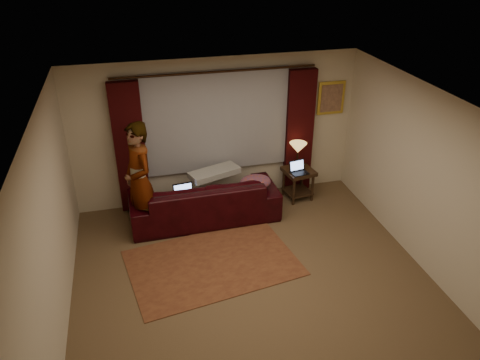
% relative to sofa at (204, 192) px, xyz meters
% --- Properties ---
extents(floor, '(5.00, 5.00, 0.01)m').
position_rel_sofa_xyz_m(floor, '(0.37, -1.82, -0.51)').
color(floor, brown).
rests_on(floor, ground).
extents(ceiling, '(5.00, 5.00, 0.02)m').
position_rel_sofa_xyz_m(ceiling, '(0.37, -1.82, 2.10)').
color(ceiling, silver).
rests_on(ceiling, ground).
extents(wall_back, '(5.00, 0.02, 2.60)m').
position_rel_sofa_xyz_m(wall_back, '(0.37, 0.68, 0.80)').
color(wall_back, beige).
rests_on(wall_back, ground).
extents(wall_front, '(5.00, 0.02, 2.60)m').
position_rel_sofa_xyz_m(wall_front, '(0.37, -4.32, 0.80)').
color(wall_front, beige).
rests_on(wall_front, ground).
extents(wall_left, '(0.02, 5.00, 2.60)m').
position_rel_sofa_xyz_m(wall_left, '(-2.13, -1.82, 0.80)').
color(wall_left, beige).
rests_on(wall_left, ground).
extents(wall_right, '(0.02, 5.00, 2.60)m').
position_rel_sofa_xyz_m(wall_right, '(2.87, -1.82, 0.80)').
color(wall_right, beige).
rests_on(wall_right, ground).
extents(sheer_curtain, '(2.50, 0.05, 1.80)m').
position_rel_sofa_xyz_m(sheer_curtain, '(0.37, 0.62, 1.00)').
color(sheer_curtain, gray).
rests_on(sheer_curtain, wall_back).
extents(drape_left, '(0.50, 0.14, 2.30)m').
position_rel_sofa_xyz_m(drape_left, '(-1.13, 0.57, 0.68)').
color(drape_left, black).
rests_on(drape_left, floor).
extents(drape_right, '(0.50, 0.14, 2.30)m').
position_rel_sofa_xyz_m(drape_right, '(1.87, 0.57, 0.68)').
color(drape_right, black).
rests_on(drape_right, floor).
extents(curtain_rod, '(0.04, 0.04, 3.40)m').
position_rel_sofa_xyz_m(curtain_rod, '(0.37, 0.57, 1.88)').
color(curtain_rod, black).
rests_on(curtain_rod, wall_back).
extents(picture_frame, '(0.50, 0.04, 0.60)m').
position_rel_sofa_xyz_m(picture_frame, '(2.47, 0.65, 1.25)').
color(picture_frame, gold).
rests_on(picture_frame, wall_back).
extents(sofa, '(2.51, 1.12, 1.01)m').
position_rel_sofa_xyz_m(sofa, '(0.00, 0.00, 0.00)').
color(sofa, black).
rests_on(sofa, floor).
extents(throw_blanket, '(0.94, 0.61, 0.10)m').
position_rel_sofa_xyz_m(throw_blanket, '(0.23, 0.21, 0.51)').
color(throw_blanket, gray).
rests_on(throw_blanket, sofa).
extents(clothing_pile, '(0.58, 0.47, 0.23)m').
position_rel_sofa_xyz_m(clothing_pile, '(0.88, -0.08, 0.11)').
color(clothing_pile, brown).
rests_on(clothing_pile, sofa).
extents(laptop_sofa, '(0.37, 0.40, 0.24)m').
position_rel_sofa_xyz_m(laptop_sofa, '(-0.34, -0.18, 0.12)').
color(laptop_sofa, black).
rests_on(laptop_sofa, sofa).
extents(area_rug, '(2.66, 1.99, 0.01)m').
position_rel_sofa_xyz_m(area_rug, '(-0.11, -1.27, -0.50)').
color(area_rug, brown).
rests_on(area_rug, floor).
extents(end_table, '(0.58, 0.58, 0.58)m').
position_rel_sofa_xyz_m(end_table, '(1.79, 0.25, -0.21)').
color(end_table, black).
rests_on(end_table, floor).
extents(tiffany_lamp, '(0.36, 0.36, 0.50)m').
position_rel_sofa_xyz_m(tiffany_lamp, '(1.77, 0.32, 0.33)').
color(tiffany_lamp, olive).
rests_on(tiffany_lamp, end_table).
extents(laptop_table, '(0.35, 0.37, 0.22)m').
position_rel_sofa_xyz_m(laptop_table, '(1.75, 0.11, 0.19)').
color(laptop_table, black).
rests_on(laptop_table, end_table).
extents(person, '(0.72, 0.72, 1.91)m').
position_rel_sofa_xyz_m(person, '(-1.04, -0.17, 0.45)').
color(person, gray).
rests_on(person, floor).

